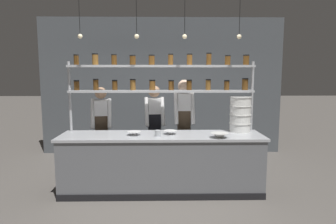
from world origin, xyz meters
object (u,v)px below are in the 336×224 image
Objects in this scene: chef_left at (102,126)px; container_stack at (240,114)px; spice_shelf_unit at (162,81)px; prep_bowl_center_front at (220,135)px; prep_bowl_near_left at (170,132)px; chef_center at (154,124)px; chef_right at (184,121)px; prep_bowl_center_back at (134,133)px; serving_cup_front at (158,133)px.

chef_left reaches higher than container_stack.
prep_bowl_center_front is at bearing -34.31° from spice_shelf_unit.
chef_center is at bearing 108.80° from prep_bowl_near_left.
chef_right is 1.08m from prep_bowl_center_back.
prep_bowl_center_front is 0.93m from serving_cup_front.
serving_cup_front is at bearing -46.25° from chef_left.
spice_shelf_unit is 0.91m from serving_cup_front.
prep_bowl_center_front is at bearing -9.21° from prep_bowl_center_back.
serving_cup_front is at bearing -165.92° from container_stack.
chef_center is at bearing 106.25° from spice_shelf_unit.
chef_right is 8.19× the size of prep_bowl_near_left.
chef_right is 8.18× the size of prep_bowl_center_back.
chef_left is 6.10× the size of prep_bowl_center_front.
chef_left is 0.98m from prep_bowl_center_back.
chef_right reaches higher than container_stack.
chef_left is 17.46× the size of serving_cup_front.
chef_center is 2.86× the size of container_stack.
prep_bowl_center_back is at bearing 170.79° from prep_bowl_center_front.
container_stack is 1.40m from serving_cup_front.
spice_shelf_unit is at bearing 40.99° from prep_bowl_center_back.
chef_center is 0.90m from prep_bowl_center_back.
prep_bowl_near_left is (0.13, -0.31, -0.80)m from spice_shelf_unit.
container_stack is 1.19m from prep_bowl_near_left.
prep_bowl_center_back is (-0.82, -0.70, -0.08)m from chef_right.
prep_bowl_near_left and prep_bowl_center_back have the same top height.
prep_bowl_center_front is (-0.42, -0.47, -0.25)m from container_stack.
prep_bowl_near_left is (-0.26, -0.64, -0.08)m from chef_right.
prep_bowl_near_left is 0.56m from prep_bowl_center_back.
prep_bowl_near_left is at bearing 159.17° from prep_bowl_center_front.
spice_shelf_unit reaches higher than prep_bowl_center_back.
spice_shelf_unit is 1.73× the size of chef_right.
spice_shelf_unit is 11.41× the size of prep_bowl_center_front.
chef_right is 0.69m from prep_bowl_near_left.
serving_cup_front is at bearing -98.12° from spice_shelf_unit.
chef_right is at bearing 40.56° from prep_bowl_center_back.
spice_shelf_unit is 0.89m from chef_right.
container_stack is at bearing 47.84° from prep_bowl_center_front.
prep_bowl_center_front is (0.73, -0.28, 0.01)m from prep_bowl_near_left.
container_stack is 2.16× the size of prep_bowl_center_front.
spice_shelf_unit is 1.30m from prep_bowl_center_front.
prep_bowl_center_front is at bearing -54.81° from chef_center.
prep_bowl_center_front reaches higher than prep_bowl_center_back.
chef_right is at bearing 67.47° from prep_bowl_near_left.
container_stack is at bearing 8.64° from prep_bowl_center_back.
container_stack is 1.75m from prep_bowl_center_back.
chef_center reaches higher than serving_cup_front.
chef_right reaches higher than serving_cup_front.
prep_bowl_near_left is at bearing 37.09° from serving_cup_front.
spice_shelf_unit is 1.40m from chef_left.
chef_right reaches higher than prep_bowl_center_front.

